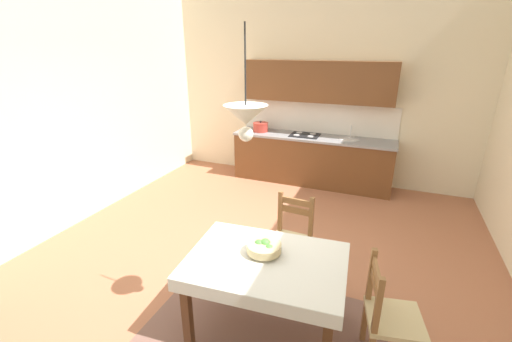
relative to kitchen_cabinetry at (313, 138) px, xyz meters
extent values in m
cube|color=#AD6B4C|center=(-0.01, -2.90, -0.91)|extent=(6.14, 6.94, 0.10)
cube|color=beige|center=(-0.01, 0.33, 1.14)|extent=(6.14, 0.12, 3.98)
cube|color=beige|center=(-2.84, -2.90, 1.14)|extent=(0.12, 6.94, 3.98)
cube|color=brown|center=(0.45, -3.76, -0.85)|extent=(2.10, 1.60, 0.01)
cube|color=brown|center=(0.01, -0.04, -0.43)|extent=(2.87, 0.60, 0.86)
cube|color=gray|center=(0.01, -0.05, 0.02)|extent=(2.90, 0.63, 0.04)
cube|color=white|center=(0.01, 0.26, 0.32)|extent=(2.87, 0.01, 0.55)
cube|color=brown|center=(0.01, 0.09, 0.99)|extent=(2.64, 0.34, 0.70)
cube|color=black|center=(0.01, -0.31, -0.81)|extent=(2.83, 0.02, 0.09)
cylinder|color=silver|center=(0.65, -0.04, 0.04)|extent=(0.34, 0.34, 0.02)
cylinder|color=silver|center=(0.65, 0.10, 0.15)|extent=(0.02, 0.02, 0.22)
cube|color=black|center=(-0.14, -0.04, 0.05)|extent=(0.52, 0.42, 0.01)
cylinder|color=silver|center=(-0.27, -0.14, 0.06)|extent=(0.11, 0.11, 0.01)
cylinder|color=silver|center=(-0.01, -0.14, 0.06)|extent=(0.11, 0.11, 0.01)
cylinder|color=silver|center=(-0.27, 0.06, 0.06)|extent=(0.11, 0.11, 0.01)
cylinder|color=silver|center=(-0.01, 0.06, 0.06)|extent=(0.11, 0.11, 0.01)
cylinder|color=#B2382D|center=(-1.00, -0.06, 0.12)|extent=(0.28, 0.28, 0.15)
cylinder|color=#B2382D|center=(-1.00, -0.06, 0.20)|extent=(0.29, 0.29, 0.02)
sphere|color=black|center=(-1.00, -0.06, 0.23)|extent=(0.04, 0.04, 0.04)
cube|color=#56331C|center=(0.45, -3.66, -0.12)|extent=(1.33, 0.97, 0.02)
cube|color=#56331C|center=(-0.09, -4.08, -0.49)|extent=(0.08, 0.08, 0.73)
cube|color=#56331C|center=(-0.15, -3.33, -0.49)|extent=(0.08, 0.08, 0.73)
cube|color=#56331C|center=(0.99, -3.24, -0.49)|extent=(0.08, 0.08, 0.73)
cube|color=silver|center=(0.45, -3.66, -0.10)|extent=(1.39, 1.03, 0.00)
cube|color=silver|center=(0.49, -4.12, -0.17)|extent=(1.32, 0.11, 0.12)
cube|color=silver|center=(0.41, -3.20, -0.17)|extent=(1.32, 0.11, 0.12)
cube|color=silver|center=(-0.21, -3.71, -0.17)|extent=(0.08, 0.92, 0.12)
cube|color=silver|center=(1.11, -3.60, -0.17)|extent=(0.08, 0.92, 0.12)
cube|color=#D1BC89|center=(0.42, -2.86, -0.43)|extent=(0.44, 0.44, 0.04)
cube|color=olive|center=(0.59, -3.05, -0.65)|extent=(0.05, 0.05, 0.41)
cube|color=olive|center=(0.23, -3.03, -0.65)|extent=(0.05, 0.05, 0.41)
cube|color=olive|center=(0.61, -2.69, -0.39)|extent=(0.05, 0.05, 0.93)
cube|color=olive|center=(0.25, -2.67, -0.39)|extent=(0.05, 0.05, 0.93)
cube|color=olive|center=(0.43, -2.68, -0.01)|extent=(0.32, 0.04, 0.07)
cube|color=olive|center=(0.43, -2.68, -0.12)|extent=(0.32, 0.04, 0.07)
cube|color=#D1BC89|center=(1.50, -3.59, -0.43)|extent=(0.49, 0.49, 0.04)
cube|color=olive|center=(1.64, -3.38, -0.65)|extent=(0.05, 0.05, 0.41)
cube|color=olive|center=(1.29, -3.45, -0.39)|extent=(0.05, 0.05, 0.93)
cube|color=olive|center=(1.36, -3.80, -0.39)|extent=(0.05, 0.05, 0.93)
cube|color=olive|center=(1.32, -3.62, -0.01)|extent=(0.09, 0.32, 0.07)
cube|color=olive|center=(1.32, -3.62, -0.12)|extent=(0.09, 0.32, 0.07)
cylinder|color=tan|center=(0.40, -3.59, -0.09)|extent=(0.17, 0.17, 0.02)
cylinder|color=tan|center=(0.40, -3.59, -0.04)|extent=(0.30, 0.30, 0.07)
sphere|color=#4C8E3D|center=(0.35, -3.58, -0.03)|extent=(0.09, 0.09, 0.09)
sphere|color=#4C8E3D|center=(0.46, -3.61, -0.04)|extent=(0.08, 0.08, 0.08)
sphere|color=#4C8E3D|center=(0.40, -3.56, -0.03)|extent=(0.10, 0.10, 0.10)
cylinder|color=black|center=(0.31, -3.72, 1.44)|extent=(0.01, 0.01, 0.57)
cone|color=silver|center=(0.31, -3.72, 1.12)|extent=(0.32, 0.32, 0.14)
sphere|color=white|center=(0.31, -3.72, 0.98)|extent=(0.11, 0.11, 0.11)
camera|label=1|loc=(1.26, -5.89, 1.58)|focal=23.50mm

